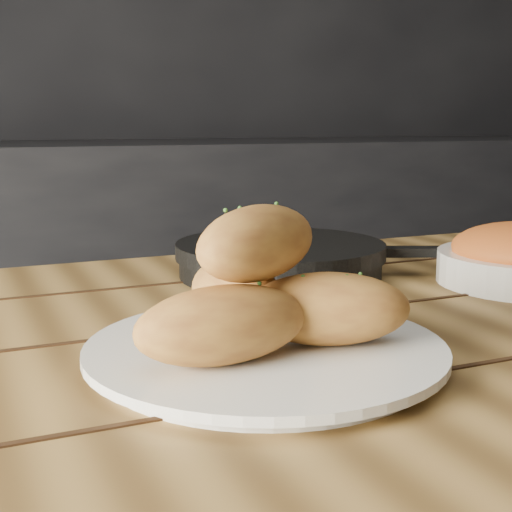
{
  "coord_description": "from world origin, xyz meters",
  "views": [
    {
      "loc": [
        -0.46,
        -0.17,
        0.95
      ],
      "look_at": [
        -0.22,
        0.38,
        0.84
      ],
      "focal_mm": 50.0,
      "sensor_mm": 36.0,
      "label": 1
    }
  ],
  "objects_px": {
    "table": "(396,428)",
    "plate": "(265,353)",
    "skillet": "(282,258)",
    "bread_rolls": "(262,293)"
  },
  "relations": [
    {
      "from": "table",
      "to": "bread_rolls",
      "type": "height_order",
      "value": "bread_rolls"
    },
    {
      "from": "table",
      "to": "skillet",
      "type": "relative_size",
      "value": 3.45
    },
    {
      "from": "table",
      "to": "plate",
      "type": "distance_m",
      "value": 0.19
    },
    {
      "from": "plate",
      "to": "bread_rolls",
      "type": "distance_m",
      "value": 0.05
    },
    {
      "from": "plate",
      "to": "bread_rolls",
      "type": "relative_size",
      "value": 1.24
    },
    {
      "from": "table",
      "to": "plate",
      "type": "xyz_separation_m",
      "value": [
        -0.15,
        -0.02,
        0.11
      ]
    },
    {
      "from": "table",
      "to": "plate",
      "type": "bearing_deg",
      "value": -171.23
    },
    {
      "from": "table",
      "to": "skillet",
      "type": "xyz_separation_m",
      "value": [
        0.01,
        0.29,
        0.12
      ]
    },
    {
      "from": "bread_rolls",
      "to": "skillet",
      "type": "distance_m",
      "value": 0.36
    },
    {
      "from": "bread_rolls",
      "to": "table",
      "type": "bearing_deg",
      "value": 9.55
    }
  ]
}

